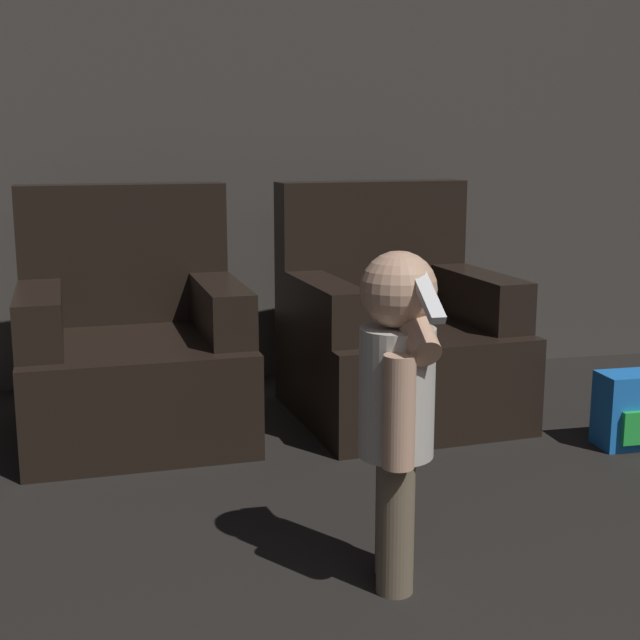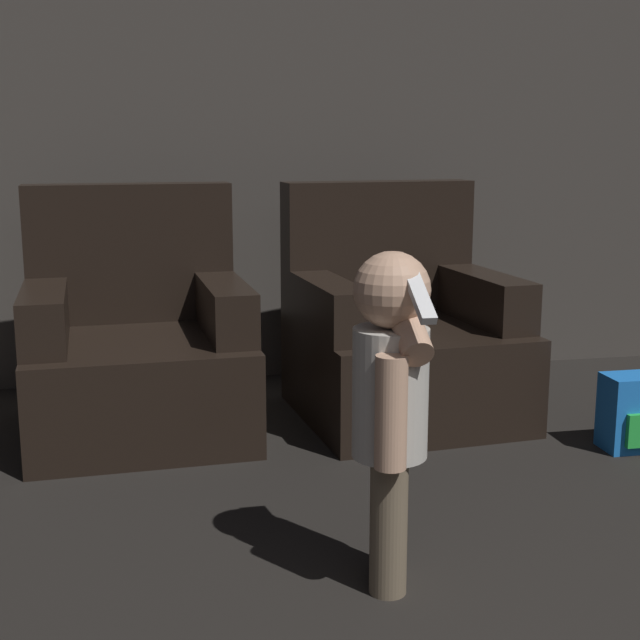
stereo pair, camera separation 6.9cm
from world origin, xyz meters
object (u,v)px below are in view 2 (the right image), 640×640
person_toddler (391,393)px  toy_backpack (639,413)px  armchair_right (399,338)px  armchair_left (137,350)px

person_toddler → toy_backpack: 1.47m
armchair_right → toy_backpack: 0.97m
armchair_left → toy_backpack: armchair_left is taller
armchair_left → toy_backpack: 1.90m
armchair_left → armchair_right: bearing=-3.2°
armchair_right → person_toddler: size_ratio=1.10×
armchair_right → toy_backpack: bearing=-44.9°
toy_backpack → person_toddler: bearing=-145.8°
armchair_right → toy_backpack: (0.74, -0.61, -0.18)m
armchair_left → person_toddler: 1.55m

